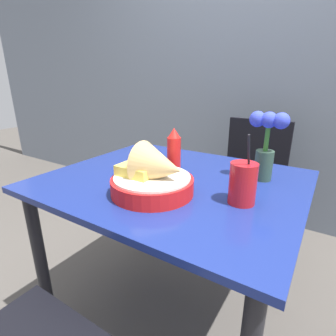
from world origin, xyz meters
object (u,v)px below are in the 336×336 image
object	(u,v)px
food_basket	(155,177)
flower_vase	(266,141)
drink_cup	(243,185)
ketchup_bottle	(174,151)
chair_far_window	(251,176)

from	to	relation	value
food_basket	flower_vase	world-z (taller)	flower_vase
drink_cup	flower_vase	distance (m)	0.27
ketchup_bottle	drink_cup	xyz separation A→B (m)	(0.34, -0.14, -0.03)
chair_far_window	food_basket	bearing A→B (deg)	-95.23
food_basket	chair_far_window	bearing A→B (deg)	84.77
ketchup_bottle	flower_vase	distance (m)	0.37
drink_cup	ketchup_bottle	bearing A→B (deg)	157.64
food_basket	flower_vase	xyz separation A→B (m)	(0.28, 0.35, 0.09)
chair_far_window	drink_cup	xyz separation A→B (m)	(0.19, -0.88, 0.29)
chair_far_window	ketchup_bottle	xyz separation A→B (m)	(-0.15, -0.74, 0.32)
ketchup_bottle	flower_vase	world-z (taller)	flower_vase
chair_far_window	food_basket	world-z (taller)	food_basket
drink_cup	chair_far_window	bearing A→B (deg)	102.08
food_basket	ketchup_bottle	distance (m)	0.25
ketchup_bottle	chair_far_window	bearing A→B (deg)	78.21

